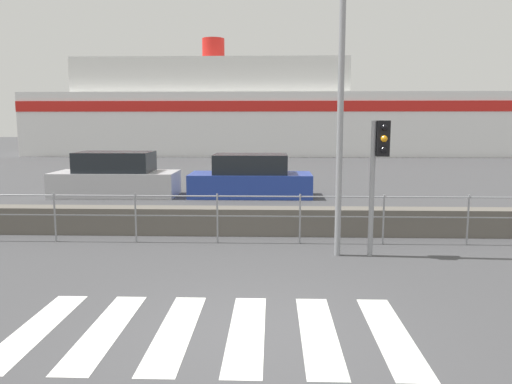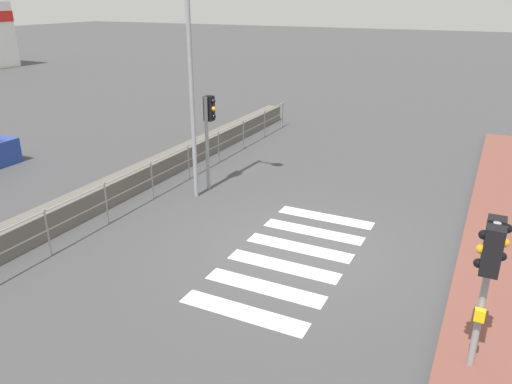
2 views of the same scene
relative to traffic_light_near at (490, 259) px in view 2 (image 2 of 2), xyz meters
The scene contains 8 objects.
ground_plane 4.86m from the traffic_light_near, 55.50° to the left, with size 160.00×160.00×0.00m, color #424244.
sidewalk_brick 3.15m from the traffic_light_near, ahead, with size 24.00×1.80×0.12m.
crosswalk 4.63m from the traffic_light_near, 60.71° to the left, with size 4.95×2.40×0.01m.
seawall 9.68m from the traffic_light_near, 74.61° to the left, with size 21.91×0.55×0.63m.
harbor_fence 8.79m from the traffic_light_near, 73.08° to the left, with size 19.76×0.04×1.09m.
traffic_light_near is the anchor object (origin of this frame).
traffic_light_far 8.84m from the traffic_light_near, 56.52° to the left, with size 0.34×0.32×2.65m.
streetlamp 8.59m from the traffic_light_near, 60.31° to the left, with size 0.32×0.98×6.53m.
Camera 2 is at (-9.25, -3.45, 5.19)m, focal length 35.00 mm.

